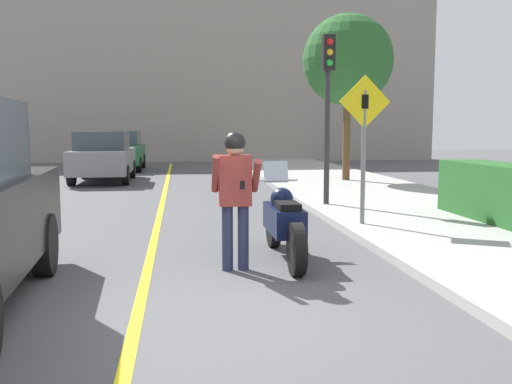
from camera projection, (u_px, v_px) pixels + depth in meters
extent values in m
plane|color=#4C4C4F|center=(200.00, 318.00, 5.40)|extent=(80.00, 80.00, 0.00)
cube|color=#9E9E99|center=(467.00, 228.00, 9.97)|extent=(4.40, 44.00, 0.12)
cube|color=yellow|center=(159.00, 219.00, 11.23)|extent=(0.12, 36.00, 0.01)
cube|color=gray|center=(181.00, 71.00, 30.47)|extent=(28.00, 1.20, 9.68)
cylinder|color=black|center=(297.00, 249.00, 6.93)|extent=(0.14, 0.66, 0.66)
cylinder|color=black|center=(273.00, 225.00, 8.64)|extent=(0.14, 0.66, 0.66)
cube|color=#0C1433|center=(284.00, 219.00, 7.76)|extent=(0.40, 1.19, 0.36)
sphere|color=#0C1433|center=(282.00, 199.00, 7.89)|extent=(0.32, 0.32, 0.32)
cube|color=black|center=(288.00, 206.00, 7.47)|extent=(0.28, 0.48, 0.10)
cylinder|color=silver|center=(277.00, 180.00, 8.30)|extent=(0.62, 0.03, 0.03)
cube|color=silver|center=(276.00, 172.00, 8.36)|extent=(0.36, 0.12, 0.31)
cylinder|color=#282D4C|center=(227.00, 238.00, 7.19)|extent=(0.14, 0.14, 0.83)
cylinder|color=#282D4C|center=(243.00, 238.00, 7.22)|extent=(0.14, 0.14, 0.83)
cube|color=maroon|center=(235.00, 180.00, 7.12)|extent=(0.40, 0.22, 0.63)
cylinder|color=maroon|center=(216.00, 174.00, 6.98)|extent=(0.09, 0.38, 0.49)
cylinder|color=maroon|center=(256.00, 176.00, 7.03)|extent=(0.09, 0.44, 0.44)
sphere|color=tan|center=(235.00, 147.00, 7.08)|extent=(0.23, 0.23, 0.23)
sphere|color=black|center=(235.00, 143.00, 7.07)|extent=(0.27, 0.27, 0.27)
cube|color=black|center=(242.00, 185.00, 6.86)|extent=(0.06, 0.05, 0.11)
cylinder|color=black|center=(45.00, 245.00, 6.95)|extent=(0.26, 0.77, 0.76)
cylinder|color=slate|center=(363.00, 158.00, 9.92)|extent=(0.08, 0.08, 2.32)
cube|color=yellow|center=(365.00, 102.00, 9.79)|extent=(0.91, 0.02, 0.91)
cube|color=black|center=(365.00, 102.00, 9.77)|extent=(0.12, 0.01, 0.24)
cylinder|color=#2D2D30|center=(327.00, 121.00, 12.44)|extent=(0.12, 0.12, 3.66)
cube|color=black|center=(328.00, 53.00, 12.25)|extent=(0.26, 0.22, 0.76)
sphere|color=red|center=(330.00, 42.00, 12.11)|extent=(0.14, 0.14, 0.14)
sphere|color=gold|center=(330.00, 52.00, 12.14)|extent=(0.14, 0.14, 0.14)
sphere|color=green|center=(330.00, 63.00, 12.16)|extent=(0.14, 0.14, 0.14)
cube|color=#235623|center=(510.00, 194.00, 10.04)|extent=(0.90, 3.76, 1.02)
cylinder|color=brown|center=(347.00, 136.00, 18.34)|extent=(0.24, 0.24, 2.82)
sphere|color=#285B28|center=(348.00, 60.00, 18.07)|extent=(2.88, 2.88, 2.88)
cylinder|color=black|center=(85.00, 170.00, 20.33)|extent=(0.22, 0.64, 0.64)
cylinder|color=black|center=(132.00, 169.00, 20.55)|extent=(0.22, 0.64, 0.64)
cylinder|color=black|center=(71.00, 176.00, 17.77)|extent=(0.22, 0.64, 0.64)
cylinder|color=black|center=(125.00, 175.00, 17.99)|extent=(0.22, 0.64, 0.64)
cube|color=gray|center=(104.00, 161.00, 19.12)|extent=(1.80, 4.20, 0.76)
cube|color=#38424C|center=(102.00, 141.00, 18.88)|extent=(1.58, 2.18, 0.60)
cylinder|color=black|center=(105.00, 161.00, 25.46)|extent=(0.22, 0.64, 0.64)
cylinder|color=black|center=(143.00, 161.00, 25.68)|extent=(0.22, 0.64, 0.64)
cylinder|color=black|center=(97.00, 165.00, 22.90)|extent=(0.22, 0.64, 0.64)
cylinder|color=black|center=(139.00, 165.00, 23.12)|extent=(0.22, 0.64, 0.64)
cube|color=#1E6033|center=(121.00, 154.00, 24.25)|extent=(1.80, 4.20, 0.76)
cube|color=#38424C|center=(120.00, 138.00, 24.01)|extent=(1.58, 2.18, 0.60)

